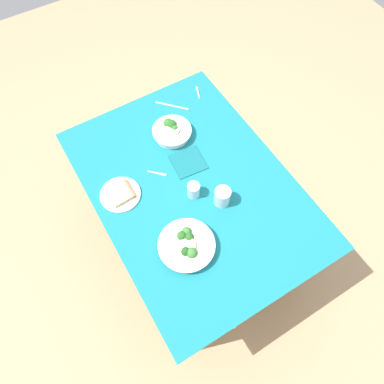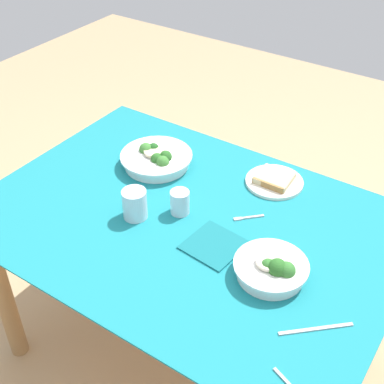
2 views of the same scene
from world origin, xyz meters
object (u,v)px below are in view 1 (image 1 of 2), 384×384
broccoli_bowl_far (187,246)px  napkin_folded_upper (188,162)px  bread_side_plate (120,194)px  water_glass_center (222,197)px  fork_by_near_bowl (158,173)px  broccoli_bowl_near (172,131)px  table_knife_left (172,106)px  fork_by_far_bowl (198,92)px  water_glass_side (194,190)px

broccoli_bowl_far → napkin_folded_upper: bearing=-31.5°
bread_side_plate → broccoli_bowl_far: bearing=-161.1°
bread_side_plate → water_glass_center: (-0.30, -0.43, 0.04)m
water_glass_center → fork_by_near_bowl: 0.38m
broccoli_bowl_near → fork_by_near_bowl: 0.27m
fork_by_near_bowl → broccoli_bowl_near: bearing=88.8°
broccoli_bowl_far → water_glass_center: water_glass_center is taller
bread_side_plate → fork_by_near_bowl: bearing=-86.0°
fork_by_near_bowl → table_knife_left: (0.38, -0.30, -0.00)m
fork_by_near_bowl → napkin_folded_upper: 0.18m
broccoli_bowl_far → table_knife_left: size_ratio=1.32×
bread_side_plate → fork_by_far_bowl: (0.41, -0.72, -0.01)m
water_glass_side → fork_by_far_bowl: water_glass_side is taller
broccoli_bowl_near → water_glass_side: broccoli_bowl_near is taller
fork_by_far_bowl → napkin_folded_upper: 0.52m
water_glass_side → fork_by_far_bowl: 0.71m
water_glass_center → table_knife_left: 0.70m
water_glass_center → napkin_folded_upper: water_glass_center is taller
broccoli_bowl_far → fork_by_far_bowl: 1.01m
table_knife_left → water_glass_center: bearing=-51.2°
bread_side_plate → napkin_folded_upper: size_ratio=1.25×
fork_by_far_bowl → bread_side_plate: bearing=140.7°
bread_side_plate → fork_by_far_bowl: bread_side_plate is taller
table_knife_left → water_glass_side: bearing=-62.1°
bread_side_plate → fork_by_far_bowl: bearing=-60.5°
broccoli_bowl_near → water_glass_center: 0.51m
water_glass_side → fork_by_near_bowl: water_glass_side is taller
broccoli_bowl_far → napkin_folded_upper: (0.42, -0.26, -0.03)m
bread_side_plate → fork_by_near_bowl: 0.23m
broccoli_bowl_far → table_knife_left: 0.90m
fork_by_near_bowl → table_knife_left: bearing=96.1°
bread_side_plate → water_glass_center: size_ratio=2.03×
broccoli_bowl_far → broccoli_bowl_near: bearing=-23.7°
broccoli_bowl_near → napkin_folded_upper: 0.21m
broccoli_bowl_near → water_glass_side: size_ratio=2.60×
water_glass_center → fork_by_far_bowl: 0.77m
broccoli_bowl_far → table_knife_left: broccoli_bowl_far is taller
water_glass_side → napkin_folded_upper: water_glass_side is taller
fork_by_near_bowl → fork_by_far_bowl: bearing=83.2°
water_glass_side → fork_by_near_bowl: (0.21, 0.10, -0.04)m
broccoli_bowl_far → fork_by_far_bowl: size_ratio=2.86×
table_knife_left → napkin_folded_upper: 0.42m
fork_by_far_bowl → table_knife_left: bearing=115.3°
water_glass_side → fork_by_near_bowl: 0.23m
bread_side_plate → water_glass_side: bearing=-120.3°
broccoli_bowl_far → water_glass_side: bearing=-37.5°
broccoli_bowl_far → water_glass_side: size_ratio=3.21×
broccoli_bowl_far → napkin_folded_upper: 0.49m
broccoli_bowl_near → fork_by_near_bowl: broccoli_bowl_near is taller
fork_by_near_bowl → napkin_folded_upper: size_ratio=0.49×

